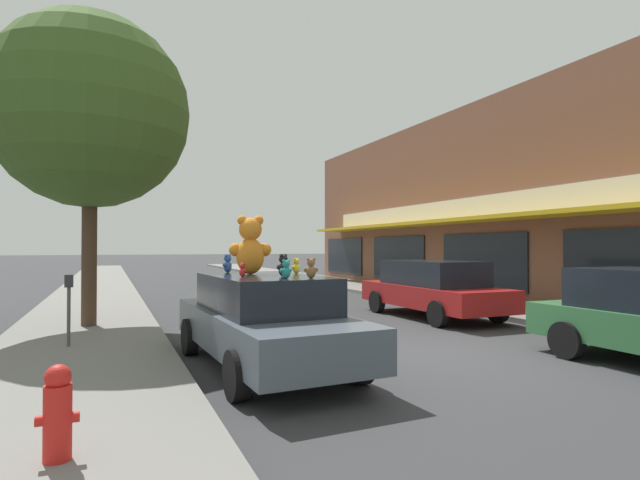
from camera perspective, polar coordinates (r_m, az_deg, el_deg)
The scene contains 15 objects.
ground_plane at distance 9.26m, azimuth 12.25°, elevation -12.66°, with size 260.00×260.00×0.00m, color #333335.
sidewalk_near at distance 7.64m, azimuth -26.68°, elevation -14.61°, with size 3.05×90.00×0.14m.
storefront_row at distance 23.10m, azimuth 28.66°, elevation 3.60°, with size 12.81×28.53×7.30m.
plush_art_car at distance 8.00m, azimuth -6.40°, elevation -8.96°, with size 2.10×4.82×1.45m.
teddy_bear_giant at distance 8.30m, azimuth -7.97°, elevation -0.68°, with size 0.73×0.48×0.97m.
teddy_bear_black at distance 7.59m, azimuth -4.22°, elevation -2.93°, with size 0.25×0.22×0.35m.
teddy_bear_brown at distance 7.14m, azimuth -1.03°, elevation -3.25°, with size 0.22×0.15×0.30m.
teddy_bear_yellow at distance 8.35m, azimuth -2.74°, elevation -3.01°, with size 0.20×0.15×0.27m.
teddy_bear_red at distance 7.55m, azimuth -8.85°, elevation -3.41°, with size 0.12×0.16×0.21m.
teddy_bear_blue at distance 8.91m, azimuth -10.51°, elevation -2.68°, with size 0.22×0.22×0.32m.
teddy_bear_teal at distance 7.09m, azimuth -3.90°, elevation -3.36°, with size 0.21×0.14×0.27m.
parked_car_far_center at distance 13.90m, azimuth 12.76°, elevation -5.31°, with size 2.02×4.70×1.53m.
street_tree at distance 12.77m, azimuth -24.78°, elevation 13.16°, with size 4.39×4.39×7.04m.
fire_hydrant at distance 4.87m, azimuth -27.79°, elevation -17.02°, with size 0.33×0.22×0.79m.
parking_meter at distance 10.00m, azimuth -26.78°, elevation -6.21°, with size 0.14×0.10×1.27m.
Camera 1 is at (-5.22, -7.40, 1.90)m, focal length 28.00 mm.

